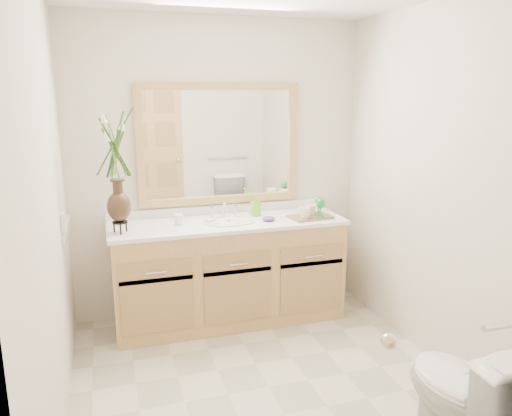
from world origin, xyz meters
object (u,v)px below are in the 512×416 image
object	(u,v)px
tray	(310,217)
tumbler	(179,219)
flower_vase	(116,157)
soap_bottle	(256,206)
toilet	(467,400)

from	to	relation	value
tray	tumbler	bearing A→B (deg)	166.03
flower_vase	soap_bottle	bearing A→B (deg)	10.61
toilet	tumbler	distance (m)	2.29
tray	toilet	bearing A→B (deg)	-96.88
flower_vase	tray	distance (m)	1.57
tumbler	toilet	bearing A→B (deg)	-60.91
toilet	tumbler	world-z (taller)	tumbler
tray	soap_bottle	bearing A→B (deg)	144.65
toilet	flower_vase	bearing A→B (deg)	-50.52
toilet	tray	xyz separation A→B (m)	(-0.04, 1.85, 0.47)
toilet	tray	size ratio (longest dim) A/B	2.30
toilet	tumbler	xyz separation A→B (m)	(-1.08, 1.95, 0.50)
flower_vase	tray	bearing A→B (deg)	0.01
flower_vase	soap_bottle	world-z (taller)	flower_vase
flower_vase	soap_bottle	size ratio (longest dim) A/B	5.27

